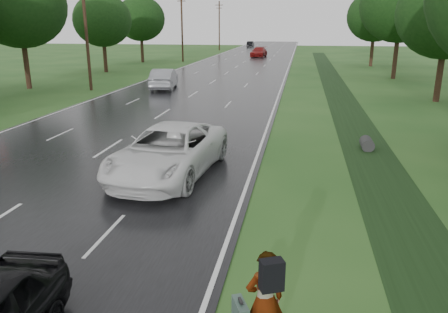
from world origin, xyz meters
name	(u,v)px	position (x,y,z in m)	size (l,w,h in m)	color
road	(233,69)	(0.00, 45.00, 0.02)	(14.00, 180.00, 0.04)	black
edge_stripe_east	(288,70)	(6.75, 45.00, 0.04)	(0.12, 180.00, 0.01)	silver
edge_stripe_west	(181,68)	(-6.75, 45.00, 0.04)	(0.12, 180.00, 0.01)	silver
center_line	(233,69)	(0.00, 45.00, 0.04)	(0.12, 180.00, 0.01)	silver
drainage_ditch	(348,112)	(11.50, 18.71, 0.04)	(2.20, 120.00, 0.56)	black
utility_pole_mid	(86,27)	(-9.20, 25.00, 5.20)	(1.60, 0.26, 10.00)	#321F14
utility_pole_far	(182,26)	(-9.20, 55.00, 5.20)	(1.60, 0.26, 10.00)	#321F14
utility_pole_distant	(219,25)	(-9.20, 85.00, 5.20)	(1.60, 0.26, 10.00)	#321F14
tree_east_c	(448,13)	(18.20, 24.00, 6.14)	(7.00, 7.00, 9.29)	#321F14
tree_east_d	(401,6)	(17.80, 38.00, 7.15)	(8.00, 8.00, 10.76)	#321F14
tree_east_f	(375,16)	(17.50, 52.00, 6.37)	(7.20, 7.20, 9.62)	#321F14
tree_west_c	(19,5)	(-15.00, 25.00, 6.92)	(7.80, 7.80, 10.43)	#321F14
tree_west_d	(102,20)	(-14.20, 39.00, 5.82)	(6.60, 6.60, 8.80)	#321F14
tree_west_f	(140,19)	(-14.80, 53.00, 6.14)	(7.00, 7.00, 9.29)	#321F14
pedestrian	(264,300)	(7.99, -3.45, 0.96)	(0.99, 0.77, 1.87)	#A5998C
white_pickup	(169,151)	(3.77, 5.00, 0.94)	(3.00, 6.50, 1.81)	white
silver_sedan	(164,79)	(-3.21, 26.66, 0.89)	(1.81, 5.19, 1.71)	gray
far_car_red	(259,52)	(1.11, 66.51, 0.84)	(2.25, 5.53, 1.61)	maroon
far_car_dark	(251,44)	(-4.16, 99.72, 0.71)	(1.42, 4.08, 1.35)	black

